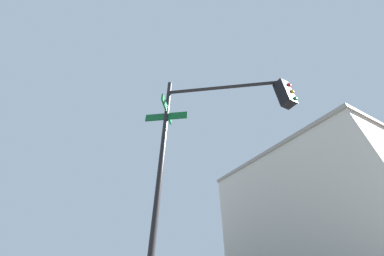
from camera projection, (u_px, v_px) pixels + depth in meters
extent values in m
cylinder|color=black|center=(159.00, 180.00, 3.72)|extent=(0.12, 0.12, 6.01)
cylinder|color=black|center=(223.00, 88.00, 5.12)|extent=(1.78, 2.61, 0.09)
cube|color=black|center=(284.00, 94.00, 4.70)|extent=(0.28, 0.28, 0.80)
sphere|color=red|center=(287.00, 87.00, 4.83)|extent=(0.18, 0.18, 0.18)
sphere|color=orange|center=(291.00, 93.00, 4.68)|extent=(0.18, 0.18, 0.18)
sphere|color=green|center=(294.00, 100.00, 4.54)|extent=(0.18, 0.18, 0.18)
cube|color=#0F5128|center=(166.00, 117.00, 4.73)|extent=(0.64, 0.94, 0.20)
cube|color=#0F5128|center=(167.00, 110.00, 4.86)|extent=(0.85, 0.59, 0.20)
cube|color=beige|center=(346.00, 220.00, 21.81)|extent=(18.50, 22.90, 11.56)
cube|color=gray|center=(324.00, 173.00, 25.37)|extent=(18.80, 23.20, 0.40)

